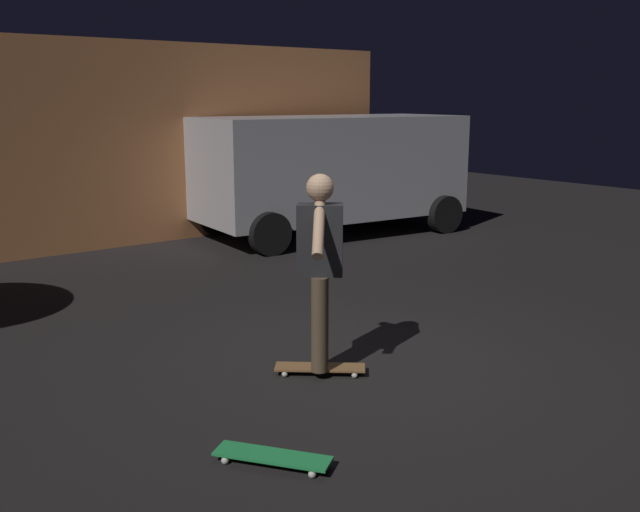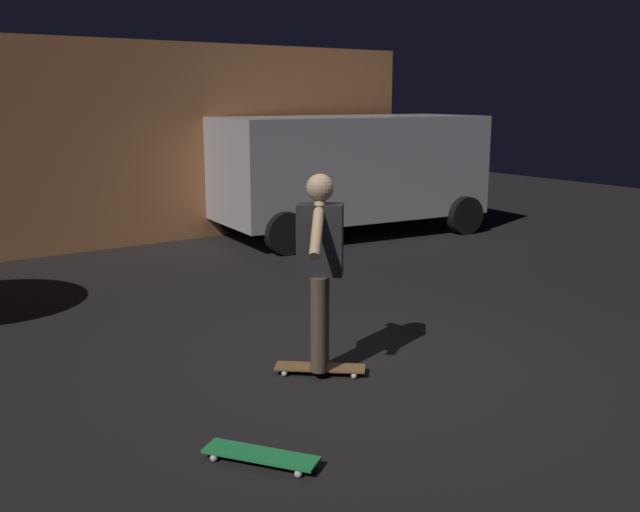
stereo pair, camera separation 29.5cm
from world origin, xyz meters
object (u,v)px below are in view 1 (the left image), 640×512
(parked_van, at_px, (332,167))
(skater, at_px, (320,258))
(skateboard_spare, at_px, (272,457))
(skateboard_ridden, at_px, (320,368))

(parked_van, relative_size, skater, 2.86)
(skateboard_spare, xyz_separation_m, skater, (1.22, 1.06, 0.98))
(parked_van, height_order, skateboard_spare, parked_van)
(parked_van, bearing_deg, skateboard_spare, -131.53)
(parked_van, relative_size, skateboard_ridden, 6.60)
(skateboard_spare, bearing_deg, skateboard_ridden, 40.95)
(skateboard_ridden, distance_m, skater, 0.98)
(parked_van, xyz_separation_m, skateboard_spare, (-5.45, -6.16, -1.11))
(skateboard_ridden, relative_size, skater, 0.43)
(parked_van, distance_m, skateboard_spare, 8.30)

